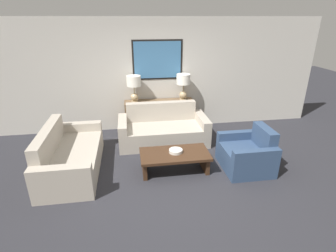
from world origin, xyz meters
TOP-DOWN VIEW (x-y plane):
  - ground_plane at (0.00, 0.00)m, footprint 20.00×20.00m
  - back_wall at (0.00, 2.47)m, footprint 8.06×0.12m
  - console_table at (0.00, 2.20)m, footprint 1.66×0.38m
  - table_lamp_left at (-0.58, 2.20)m, footprint 0.33×0.33m
  - table_lamp_right at (0.58, 2.20)m, footprint 0.33×0.33m
  - couch_by_back_wall at (0.00, 1.53)m, footprint 1.95×0.92m
  - couch_by_side at (-1.84, 0.60)m, footprint 0.92×1.95m
  - coffee_table at (0.05, 0.29)m, footprint 1.25×0.64m
  - decorative_bowl at (0.07, 0.31)m, footprint 0.24×0.24m
  - armchair_near_back_wall at (1.40, 0.19)m, footprint 0.83×0.92m

SIDE VIEW (x-z plane):
  - ground_plane at x=0.00m, z-range 0.00..0.00m
  - coffee_table at x=0.05m, z-range 0.09..0.46m
  - armchair_near_back_wall at x=1.40m, z-range -0.12..0.68m
  - couch_by_back_wall at x=0.00m, z-range -0.14..0.70m
  - couch_by_side at x=-1.84m, z-range -0.14..0.70m
  - console_table at x=0.00m, z-range 0.00..0.77m
  - decorative_bowl at x=0.07m, z-range 0.37..0.42m
  - table_lamp_left at x=-0.58m, z-range 0.88..1.50m
  - table_lamp_right at x=0.58m, z-range 0.88..1.50m
  - back_wall at x=0.00m, z-range 0.01..2.66m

